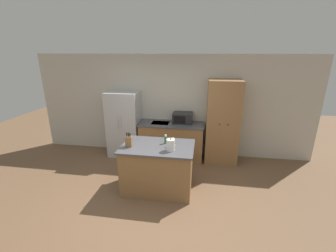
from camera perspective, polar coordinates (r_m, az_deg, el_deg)
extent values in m
plane|color=brown|center=(4.34, -3.93, -19.24)|extent=(14.00, 14.00, 0.00)
cube|color=beige|center=(5.89, 0.80, 5.17)|extent=(7.20, 0.06, 2.60)
cube|color=#B7BABC|center=(5.97, -11.01, 0.49)|extent=(0.81, 0.62, 1.69)
cylinder|color=silver|center=(5.65, -12.57, 0.81)|extent=(0.02, 0.02, 0.30)
cylinder|color=silver|center=(5.63, -11.81, 0.77)|extent=(0.02, 0.02, 0.30)
cube|color=olive|center=(5.82, 0.87, -3.83)|extent=(1.59, 0.61, 0.89)
cube|color=#4C4C51|center=(5.66, 0.89, 0.52)|extent=(1.63, 0.65, 0.03)
cube|color=#9EA0A3|center=(5.70, -1.96, 0.77)|extent=(0.44, 0.34, 0.01)
cube|color=olive|center=(5.60, 13.68, 0.95)|extent=(0.78, 0.61, 2.03)
sphere|color=black|center=(5.28, 12.95, 0.41)|extent=(0.02, 0.02, 0.02)
sphere|color=black|center=(5.30, 14.96, 0.31)|extent=(0.02, 0.02, 0.02)
cube|color=olive|center=(4.52, -2.53, -10.67)|extent=(1.33, 0.85, 0.90)
cube|color=#4C4C51|center=(4.31, -2.62, -5.23)|extent=(1.39, 0.91, 0.03)
cube|color=#232326|center=(5.68, 3.69, 2.11)|extent=(0.48, 0.38, 0.26)
cube|color=black|center=(5.50, 2.90, 1.58)|extent=(0.29, 0.01, 0.18)
cube|color=olive|center=(4.30, -9.91, -3.90)|extent=(0.12, 0.09, 0.20)
cylinder|color=black|center=(4.26, -10.47, -2.15)|extent=(0.02, 0.02, 0.08)
cylinder|color=black|center=(4.26, -10.13, -2.18)|extent=(0.02, 0.02, 0.07)
cylinder|color=black|center=(4.24, -9.88, -2.16)|extent=(0.02, 0.02, 0.08)
cylinder|color=black|center=(4.23, -9.59, -2.30)|extent=(0.02, 0.02, 0.07)
cylinder|color=gold|center=(4.39, 1.30, -3.88)|extent=(0.06, 0.06, 0.09)
cylinder|color=#E5DB4C|center=(4.37, 1.31, -3.18)|extent=(0.05, 0.05, 0.02)
cylinder|color=beige|center=(4.20, 1.78, -5.10)|extent=(0.04, 0.04, 0.08)
cylinder|color=#286628|center=(4.18, 1.79, -4.52)|extent=(0.03, 0.03, 0.02)
cylinder|color=#337033|center=(4.39, -0.61, -3.53)|extent=(0.05, 0.05, 0.14)
cylinder|color=silver|center=(4.36, -0.62, -2.45)|extent=(0.04, 0.04, 0.03)
cylinder|color=#337033|center=(4.25, 0.55, -4.42)|extent=(0.04, 0.04, 0.13)
cylinder|color=black|center=(4.22, 0.56, -3.45)|extent=(0.03, 0.03, 0.03)
cylinder|color=white|center=(4.07, 0.65, -4.83)|extent=(0.16, 0.16, 0.21)
sphere|color=#262628|center=(4.02, 0.66, -3.27)|extent=(0.02, 0.02, 0.02)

